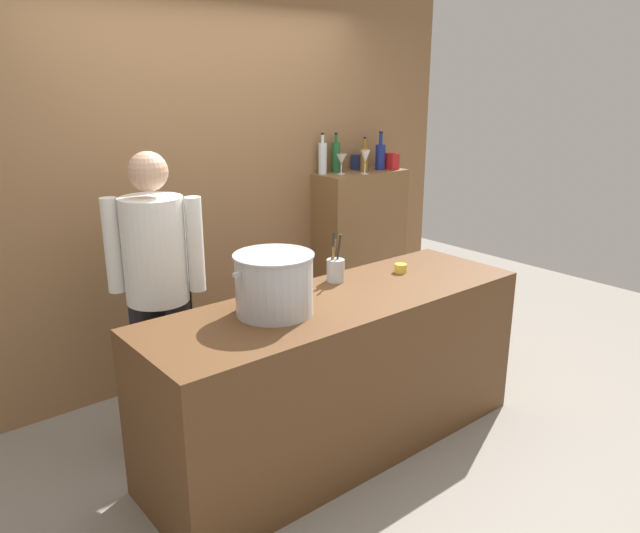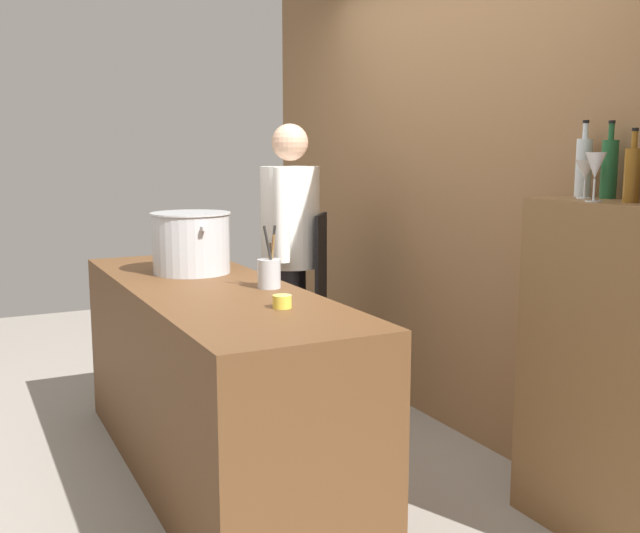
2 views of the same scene
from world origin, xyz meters
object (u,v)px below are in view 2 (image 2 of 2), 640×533
object	(u,v)px
stockpot_large	(191,243)
chef	(291,245)
wine_glass_wide	(595,167)
butter_jar	(282,302)
wine_bottle_clear	(584,166)
utensil_crock	(269,272)
wine_bottle_green	(609,168)
wine_bottle_amber	(632,174)
wine_glass_tall	(586,171)

from	to	relation	value
stockpot_large	chef	bearing A→B (deg)	113.61
stockpot_large	wine_glass_wide	distance (m)	1.94
butter_jar	wine_bottle_clear	size ratio (longest dim) A/B	0.24
utensil_crock	wine_bottle_clear	distance (m)	1.40
chef	wine_glass_wide	xyz separation A→B (m)	(1.89, 0.35, 0.48)
wine_bottle_green	wine_glass_wide	size ratio (longest dim) A/B	1.67
utensil_crock	wine_bottle_clear	size ratio (longest dim) A/B	0.92
stockpot_large	wine_glass_wide	xyz separation A→B (m)	(1.59, 1.04, 0.40)
stockpot_large	wine_bottle_amber	xyz separation A→B (m)	(1.68, 1.14, 0.37)
stockpot_large	butter_jar	xyz separation A→B (m)	(0.97, 0.06, -0.13)
wine_glass_wide	butter_jar	bearing A→B (deg)	-122.35
wine_bottle_green	wine_glass_wide	distance (m)	0.23
stockpot_large	wine_bottle_clear	world-z (taller)	wine_bottle_clear
stockpot_large	wine_glass_wide	size ratio (longest dim) A/B	2.52
chef	stockpot_large	size ratio (longest dim) A/B	3.64
utensil_crock	wine_glass_wide	world-z (taller)	wine_glass_wide
stockpot_large	wine_bottle_green	size ratio (longest dim) A/B	1.51
butter_jar	wine_glass_tall	distance (m)	1.29
wine_bottle_green	butter_jar	bearing A→B (deg)	-113.03
chef	wine_bottle_clear	world-z (taller)	chef
chef	wine_bottle_green	distance (m)	1.92
chef	wine_bottle_clear	size ratio (longest dim) A/B	5.39
utensil_crock	wine_bottle_clear	world-z (taller)	wine_bottle_clear
stockpot_large	wine_glass_tall	xyz separation A→B (m)	(1.45, 1.15, 0.38)
utensil_crock	wine_glass_tall	distance (m)	1.39
wine_bottle_amber	wine_glass_tall	world-z (taller)	wine_bottle_amber
chef	wine_glass_tall	xyz separation A→B (m)	(1.75, 0.46, 0.46)
chef	stockpot_large	xyz separation A→B (m)	(0.30, -0.69, 0.09)
wine_bottle_clear	wine_glass_wide	size ratio (longest dim) A/B	1.70
stockpot_large	wine_glass_tall	distance (m)	1.89
wine_bottle_green	stockpot_large	bearing A→B (deg)	-139.84
chef	wine_bottle_green	size ratio (longest dim) A/B	5.49
wine_bottle_green	wine_bottle_clear	bearing A→B (deg)	179.18
stockpot_large	wine_bottle_amber	bearing A→B (deg)	34.18
stockpot_large	utensil_crock	distance (m)	0.59
chef	wine_bottle_amber	xyz separation A→B (m)	(1.98, 0.45, 0.46)
stockpot_large	utensil_crock	size ratio (longest dim) A/B	1.61
wine_bottle_clear	chef	bearing A→B (deg)	-161.22
wine_bottle_amber	wine_bottle_clear	xyz separation A→B (m)	(-0.33, 0.11, 0.02)
wine_bottle_amber	wine_bottle_clear	bearing A→B (deg)	162.05
wine_bottle_green	wine_glass_tall	world-z (taller)	wine_bottle_green
wine_bottle_amber	chef	bearing A→B (deg)	-167.17
wine_bottle_green	chef	bearing A→B (deg)	-162.59
wine_bottle_green	wine_bottle_amber	bearing A→B (deg)	-27.84
wine_glass_wide	utensil_crock	bearing A→B (deg)	-140.37
wine_bottle_clear	wine_glass_tall	size ratio (longest dim) A/B	2.04
chef	utensil_crock	distance (m)	1.00
wine_glass_wide	wine_glass_tall	size ratio (longest dim) A/B	1.20
butter_jar	stockpot_large	bearing A→B (deg)	-176.21
butter_jar	wine_bottle_amber	bearing A→B (deg)	56.78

